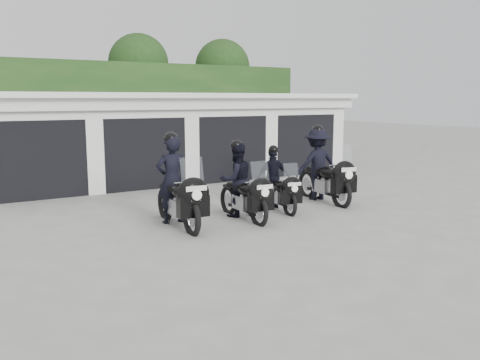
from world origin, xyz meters
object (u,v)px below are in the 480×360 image
police_bike_c (276,182)px  police_bike_d (321,168)px  police_bike_b (240,184)px  police_bike_a (177,188)px

police_bike_c → police_bike_d: size_ratio=0.78×
police_bike_b → police_bike_c: police_bike_b is taller
police_bike_b → police_bike_c: 1.29m
police_bike_b → police_bike_d: bearing=13.5°
police_bike_a → police_bike_d: bearing=10.5°
police_bike_a → police_bike_b: 1.59m
police_bike_d → police_bike_b: bearing=-162.4°
police_bike_a → police_bike_c: police_bike_a is taller
police_bike_d → police_bike_c: bearing=-164.5°
police_bike_a → police_bike_b: police_bike_a is taller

